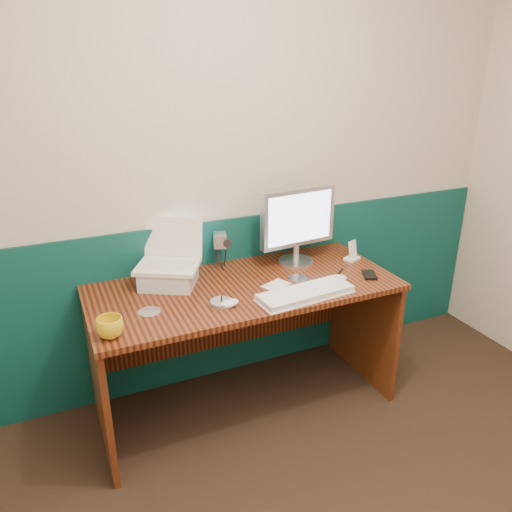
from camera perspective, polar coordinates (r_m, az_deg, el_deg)
name	(u,v)px	position (r m, az deg, el deg)	size (l,w,h in m)	color
back_wall	(236,174)	(2.81, -2.26, 9.32)	(3.50, 0.04, 2.50)	beige
wainscot	(239,296)	(3.05, -1.97, -4.60)	(3.48, 0.02, 1.00)	#083732
desk	(245,347)	(2.79, -1.27, -10.34)	(1.60, 0.70, 0.75)	#340F09
laptop_riser	(169,277)	(2.63, -9.95, -2.35)	(0.27, 0.23, 0.09)	silver
laptop	(166,245)	(2.56, -10.21, 1.25)	(0.31, 0.24, 0.26)	white
monitor	(297,225)	(2.81, 4.69, 3.52)	(0.46, 0.13, 0.46)	silver
keyboard	(305,294)	(2.49, 5.66, -4.32)	(0.49, 0.16, 0.03)	white
mouse_right	(337,279)	(2.66, 9.19, -2.60)	(0.12, 0.07, 0.04)	silver
mouse_left	(229,303)	(2.39, -3.07, -5.42)	(0.10, 0.06, 0.03)	white
mug	(110,327)	(2.22, -16.36, -7.83)	(0.12, 0.12, 0.09)	gold
camcorder	(220,251)	(2.78, -4.11, 0.57)	(0.09, 0.13, 0.20)	silver
cd_spindle	(222,303)	(2.40, -3.94, -5.39)	(0.11, 0.11, 0.02)	silver
cd_loose_a	(149,311)	(2.40, -12.08, -6.22)	(0.11, 0.11, 0.00)	silver
cd_loose_b	(298,278)	(2.69, 4.85, -2.55)	(0.11, 0.11, 0.00)	silver
pen	(339,273)	(2.77, 9.46, -1.94)	(0.01, 0.01, 0.13)	black
papers	(276,285)	(2.60, 2.30, -3.34)	(0.14, 0.09, 0.00)	white
dock	(352,258)	(2.98, 10.91, -0.27)	(0.08, 0.06, 0.02)	white
music_player	(353,249)	(2.95, 10.99, 0.76)	(0.06, 0.01, 0.10)	white
pda	(369,275)	(2.78, 12.83, -2.12)	(0.07, 0.11, 0.01)	black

